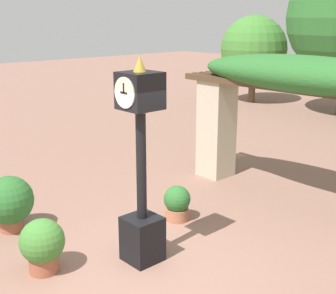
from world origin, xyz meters
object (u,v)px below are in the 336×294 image
Objects in this scene: potted_plant_far_left at (177,203)px; potted_plant_near_right at (9,202)px; pedestal_clock at (141,173)px; potted_plant_near_left at (42,244)px.

potted_plant_near_right is at bearing -123.47° from potted_plant_far_left.
pedestal_clock is at bearing 24.38° from potted_plant_near_right.
potted_plant_near_left is 0.83× the size of potted_plant_near_right.
potted_plant_near_left is at bearing -8.33° from potted_plant_near_right.
potted_plant_near_left is at bearing -118.59° from pedestal_clock.
potted_plant_near_right reaches higher than potted_plant_near_left.
potted_plant_near_left is 1.25× the size of potted_plant_far_left.
potted_plant_near_left is 2.55m from potted_plant_far_left.
pedestal_clock is at bearing -63.07° from potted_plant_far_left.
pedestal_clock is at bearing 61.41° from potted_plant_near_left.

